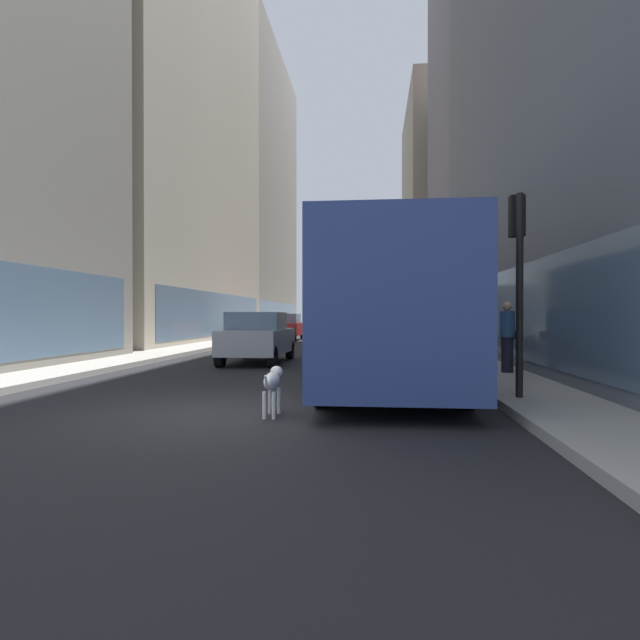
# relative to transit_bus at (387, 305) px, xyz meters

# --- Properties ---
(ground_plane) EXTENTS (120.00, 120.00, 0.00)m
(ground_plane) POSITION_rel_transit_bus_xyz_m (-2.80, 30.15, -1.78)
(ground_plane) COLOR #232326
(sidewalk_left) EXTENTS (2.40, 110.00, 0.15)m
(sidewalk_left) POSITION_rel_transit_bus_xyz_m (-8.50, 30.15, -1.70)
(sidewalk_left) COLOR #ADA89E
(sidewalk_left) RESTS_ON ground
(sidewalk_right) EXTENTS (2.40, 110.00, 0.15)m
(sidewalk_right) POSITION_rel_transit_bus_xyz_m (2.90, 30.15, -1.70)
(sidewalk_right) COLOR #ADA89E
(sidewalk_right) RESTS_ON ground
(building_left_mid) EXTENTS (11.08, 20.30, 34.15)m
(building_left_mid) POSITION_rel_transit_bus_xyz_m (-14.70, 16.80, 15.29)
(building_left_mid) COLOR #B2A893
(building_left_mid) RESTS_ON ground
(building_left_far) EXTENTS (9.81, 22.57, 28.37)m
(building_left_far) POSITION_rel_transit_bus_xyz_m (-14.70, 39.63, 12.40)
(building_left_far) COLOR gray
(building_left_far) RESTS_ON ground
(building_right_mid) EXTENTS (9.35, 18.62, 38.14)m
(building_right_mid) POSITION_rel_transit_bus_xyz_m (9.10, 25.10, 17.28)
(building_right_mid) COLOR slate
(building_right_mid) RESTS_ON ground
(building_right_far) EXTENTS (11.58, 19.46, 24.96)m
(building_right_far) POSITION_rel_transit_bus_xyz_m (9.10, 46.25, 10.69)
(building_right_far) COLOR #A0937F
(building_right_far) RESTS_ON ground
(transit_bus) EXTENTS (2.78, 11.53, 3.05)m
(transit_bus) POSITION_rel_transit_bus_xyz_m (0.00, 0.00, 0.00)
(transit_bus) COLOR #33478C
(transit_bus) RESTS_ON ground
(car_yellow_taxi) EXTENTS (1.90, 4.15, 1.62)m
(car_yellow_taxi) POSITION_rel_transit_bus_xyz_m (-4.00, 39.96, -0.95)
(car_yellow_taxi) COLOR yellow
(car_yellow_taxi) RESTS_ON ground
(car_red_coupe) EXTENTS (1.71, 4.47, 1.62)m
(car_red_coupe) POSITION_rel_transit_bus_xyz_m (-5.60, 18.43, -0.96)
(car_red_coupe) COLOR red
(car_red_coupe) RESTS_ON ground
(car_blue_hatchback) EXTENTS (1.91, 4.29, 1.62)m
(car_blue_hatchback) POSITION_rel_transit_bus_xyz_m (0.00, 37.28, -0.95)
(car_blue_hatchback) COLOR #4C6BB7
(car_blue_hatchback) RESTS_ON ground
(car_silver_sedan) EXTENTS (1.77, 3.98, 1.62)m
(car_silver_sedan) POSITION_rel_transit_bus_xyz_m (-4.00, 3.60, -0.96)
(car_silver_sedan) COLOR #B7BABF
(car_silver_sedan) RESTS_ON ground
(car_black_suv) EXTENTS (1.87, 4.59, 1.62)m
(car_black_suv) POSITION_rel_transit_bus_xyz_m (-1.60, 32.24, -0.95)
(car_black_suv) COLOR black
(car_black_suv) RESTS_ON ground
(box_truck) EXTENTS (2.30, 7.50, 3.05)m
(box_truck) POSITION_rel_transit_bus_xyz_m (0.00, 17.97, -0.11)
(box_truck) COLOR #A51919
(box_truck) RESTS_ON ground
(dalmatian_dog) EXTENTS (0.22, 0.96, 0.72)m
(dalmatian_dog) POSITION_rel_transit_bus_xyz_m (-1.84, -4.94, -1.26)
(dalmatian_dog) COLOR white
(dalmatian_dog) RESTS_ON ground
(pedestrian_with_handbag) EXTENTS (0.45, 0.34, 1.69)m
(pedestrian_with_handbag) POSITION_rel_transit_bus_xyz_m (2.88, 0.17, -0.76)
(pedestrian_with_handbag) COLOR #1E1E2D
(pedestrian_with_handbag) RESTS_ON sidewalk_right
(traffic_light_near) EXTENTS (0.24, 0.41, 3.40)m
(traffic_light_near) POSITION_rel_transit_bus_xyz_m (2.10, -3.64, 0.66)
(traffic_light_near) COLOR black
(traffic_light_near) RESTS_ON sidewalk_right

